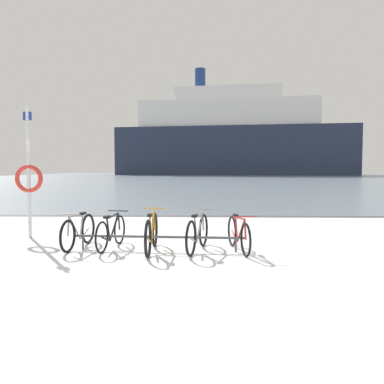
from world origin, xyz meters
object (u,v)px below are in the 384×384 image
object	(u,v)px
bicycle_0	(78,231)
rescue_post	(29,175)
bicycle_4	(239,234)
bicycle_2	(152,233)
ferry_ship	(232,139)
bicycle_1	(111,232)
bicycle_3	(198,233)

from	to	relation	value
bicycle_0	rescue_post	distance (m)	2.30
bicycle_4	bicycle_2	bearing A→B (deg)	-175.74
bicycle_0	ferry_ship	xyz separation A→B (m)	(8.96, 81.09, 7.54)
bicycle_0	bicycle_1	bearing A→B (deg)	-2.33
ferry_ship	bicycle_0	bearing A→B (deg)	-96.31
bicycle_0	bicycle_2	world-z (taller)	bicycle_2
bicycle_1	bicycle_4	xyz separation A→B (m)	(2.62, -0.19, 0.00)
bicycle_1	bicycle_3	world-z (taller)	bicycle_3
bicycle_3	rescue_post	size ratio (longest dim) A/B	0.53
bicycle_3	bicycle_4	bearing A→B (deg)	1.65
bicycle_4	rescue_post	distance (m)	5.21
bicycle_1	bicycle_4	bearing A→B (deg)	-4.25
bicycle_2	bicycle_3	world-z (taller)	bicycle_2
ferry_ship	bicycle_2	bearing A→B (deg)	-95.18
rescue_post	bicycle_0	bearing A→B (deg)	-38.08
bicycle_2	bicycle_4	distance (m)	1.74
bicycle_0	rescue_post	bearing A→B (deg)	141.92
bicycle_4	rescue_post	xyz separation A→B (m)	(-4.87, 1.44, 1.16)
bicycle_0	bicycle_2	size ratio (longest dim) A/B	0.91
bicycle_4	rescue_post	world-z (taller)	rescue_post
bicycle_3	rescue_post	bearing A→B (deg)	160.09
bicycle_1	rescue_post	bearing A→B (deg)	151.01
rescue_post	bicycle_3	bearing A→B (deg)	-19.91
bicycle_0	bicycle_2	xyz separation A→B (m)	(1.58, -0.35, 0.03)
bicycle_3	bicycle_2	bearing A→B (deg)	-173.42
bicycle_0	bicycle_3	size ratio (longest dim) A/B	0.98
bicycle_3	bicycle_4	world-z (taller)	bicycle_3
bicycle_1	bicycle_3	size ratio (longest dim) A/B	0.96
bicycle_3	rescue_post	xyz separation A→B (m)	(-4.05, 1.47, 1.14)
bicycle_2	bicycle_3	xyz separation A→B (m)	(0.91, 0.11, -0.01)
bicycle_0	rescue_post	xyz separation A→B (m)	(-1.56, 1.22, 1.16)
bicycle_3	ferry_ship	size ratio (longest dim) A/B	0.03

